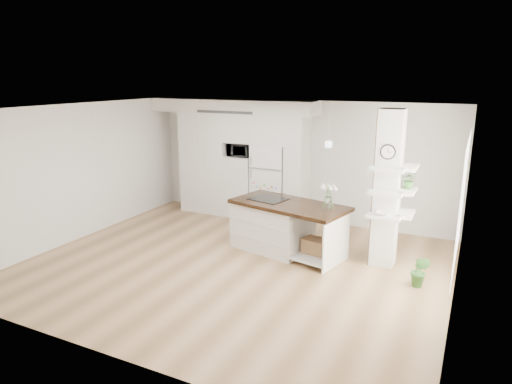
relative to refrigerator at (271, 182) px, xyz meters
The scene contains 14 objects.
floor 2.87m from the refrigerator, 78.93° to the right, with size 7.00×6.00×0.01m, color tan.
room 2.90m from the refrigerator, 78.93° to the right, with size 7.04×6.04×2.72m.
cabinet_wall 1.12m from the refrigerator, behind, with size 4.00×0.71×2.70m.
refrigerator is the anchor object (origin of this frame).
column 3.33m from the refrigerator, 28.14° to the right, with size 0.69×0.90×2.70m.
window 4.70m from the refrigerator, 30.76° to the right, with size 2.40×2.40×0.00m, color white.
pendant_light 3.59m from the refrigerator, 48.71° to the right, with size 0.12×0.12×0.10m, color white.
kitchen_island 1.94m from the refrigerator, 61.77° to the right, with size 2.30×1.45×1.53m.
bookshelf 1.86m from the refrigerator, behind, with size 0.55×0.33×0.64m.
floor_plant_a 4.19m from the refrigerator, 31.64° to the right, with size 0.29×0.23×0.53m, color #2F6428.
floor_plant_b 2.87m from the refrigerator, 12.98° to the right, with size 0.25×0.25×0.44m, color #2F6428.
microwave 1.02m from the refrigerator, behind, with size 0.54×0.37×0.30m, color #2D2D2D.
shelf_plant 3.51m from the refrigerator, 23.68° to the right, with size 0.27×0.23×0.30m, color #2F6428.
decor_bowl 3.34m from the refrigerator, 32.27° to the right, with size 0.22×0.22×0.05m, color white.
Camera 1 is at (3.59, -6.50, 3.21)m, focal length 32.00 mm.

